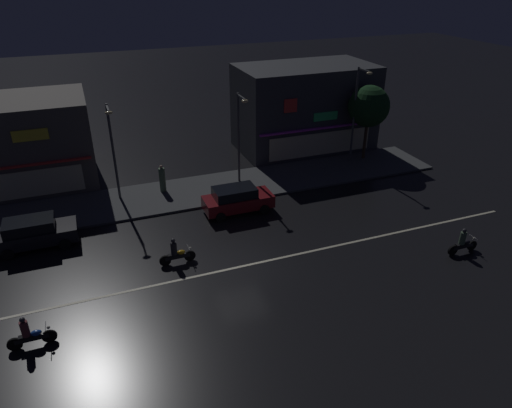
% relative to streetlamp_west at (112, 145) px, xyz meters
% --- Properties ---
extents(ground_plane, '(140.00, 140.00, 0.00)m').
position_rel_streetlamp_west_xyz_m(ground_plane, '(4.92, -9.90, -3.90)').
color(ground_plane, black).
extents(lane_divider_stripe, '(33.91, 0.16, 0.01)m').
position_rel_streetlamp_west_xyz_m(lane_divider_stripe, '(4.92, -9.90, -3.90)').
color(lane_divider_stripe, beige).
rests_on(lane_divider_stripe, ground).
extents(sidewalk_far, '(35.69, 4.79, 0.14)m').
position_rel_streetlamp_west_xyz_m(sidewalk_far, '(4.92, -0.55, -3.83)').
color(sidewalk_far, '#424447').
rests_on(sidewalk_far, ground).
extents(storefront_left_block, '(10.80, 6.27, 6.77)m').
position_rel_streetlamp_west_xyz_m(storefront_left_block, '(15.63, 4.90, -0.52)').
color(storefront_left_block, '#383A3F').
rests_on(storefront_left_block, ground).
extents(storefront_center_block, '(9.34, 6.69, 6.01)m').
position_rel_streetlamp_west_xyz_m(storefront_center_block, '(-5.78, 5.11, -0.90)').
color(storefront_center_block, '#56514C').
rests_on(storefront_center_block, ground).
extents(streetlamp_west, '(0.44, 1.64, 6.28)m').
position_rel_streetlamp_west_xyz_m(streetlamp_west, '(0.00, 0.00, 0.00)').
color(streetlamp_west, '#47494C').
rests_on(streetlamp_west, sidewalk_far).
extents(streetlamp_mid, '(0.44, 1.64, 6.25)m').
position_rel_streetlamp_west_xyz_m(streetlamp_mid, '(8.24, -0.29, -0.02)').
color(streetlamp_mid, '#47494C').
rests_on(streetlamp_mid, sidewalk_far).
extents(streetlamp_east, '(0.44, 1.64, 7.19)m').
position_rel_streetlamp_west_xyz_m(streetlamp_east, '(17.54, 0.18, 0.48)').
color(streetlamp_east, '#47494C').
rests_on(streetlamp_east, sidewalk_far).
extents(pedestrian_on_sidewalk, '(0.41, 0.41, 1.88)m').
position_rel_streetlamp_west_xyz_m(pedestrian_on_sidewalk, '(2.87, 0.19, -2.90)').
color(pedestrian_on_sidewalk, '#4C664C').
rests_on(pedestrian_on_sidewalk, sidewalk_far).
extents(street_tree, '(3.14, 3.14, 5.73)m').
position_rel_streetlamp_west_xyz_m(street_tree, '(18.86, 0.59, 0.38)').
color(street_tree, '#473323').
rests_on(street_tree, sidewalk_far).
extents(parked_car_near_kerb, '(4.30, 1.98, 1.67)m').
position_rel_streetlamp_west_xyz_m(parked_car_near_kerb, '(-4.96, -4.03, -3.03)').
color(parked_car_near_kerb, black).
rests_on(parked_car_near_kerb, ground).
extents(parked_car_trailing, '(4.30, 1.98, 1.67)m').
position_rel_streetlamp_west_xyz_m(parked_car_trailing, '(6.69, -4.15, -3.03)').
color(parked_car_trailing, maroon).
rests_on(parked_car_trailing, ground).
extents(motorcycle_lead, '(1.90, 0.60, 1.52)m').
position_rel_streetlamp_west_xyz_m(motorcycle_lead, '(16.44, -12.91, -3.27)').
color(motorcycle_lead, black).
rests_on(motorcycle_lead, ground).
extents(motorcycle_following, '(1.90, 0.60, 1.52)m').
position_rel_streetlamp_west_xyz_m(motorcycle_following, '(1.91, -8.42, -3.27)').
color(motorcycle_following, black).
rests_on(motorcycle_following, ground).
extents(motorcycle_opposite_lane, '(1.90, 0.60, 1.52)m').
position_rel_streetlamp_west_xyz_m(motorcycle_opposite_lane, '(-4.90, -12.16, -3.27)').
color(motorcycle_opposite_lane, black).
rests_on(motorcycle_opposite_lane, ground).
extents(traffic_cone, '(0.36, 0.36, 0.55)m').
position_rel_streetlamp_west_xyz_m(traffic_cone, '(-2.96, -3.62, -3.63)').
color(traffic_cone, orange).
rests_on(traffic_cone, ground).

